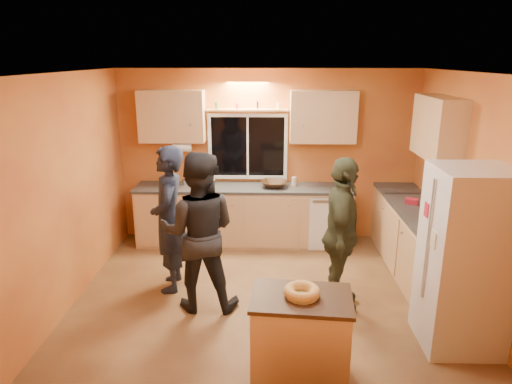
{
  "coord_description": "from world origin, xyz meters",
  "views": [
    {
      "loc": [
        -0.01,
        -4.83,
        2.76
      ],
      "look_at": [
        -0.14,
        0.4,
        1.2
      ],
      "focal_mm": 32.0,
      "sensor_mm": 36.0,
      "label": 1
    }
  ],
  "objects_px": {
    "person_right": "(341,235)",
    "refrigerator": "(465,260)",
    "island": "(300,338)",
    "person_center": "(199,232)",
    "person_left": "(169,219)"
  },
  "relations": [
    {
      "from": "person_right",
      "to": "refrigerator",
      "type": "bearing_deg",
      "value": -112.59
    },
    {
      "from": "island",
      "to": "person_right",
      "type": "height_order",
      "value": "person_right"
    },
    {
      "from": "refrigerator",
      "to": "person_right",
      "type": "bearing_deg",
      "value": 148.45
    },
    {
      "from": "island",
      "to": "person_center",
      "type": "bearing_deg",
      "value": 135.53
    },
    {
      "from": "refrigerator",
      "to": "person_left",
      "type": "relative_size",
      "value": 1.01
    },
    {
      "from": "refrigerator",
      "to": "person_left",
      "type": "height_order",
      "value": "refrigerator"
    },
    {
      "from": "refrigerator",
      "to": "person_right",
      "type": "distance_m",
      "value": 1.26
    },
    {
      "from": "refrigerator",
      "to": "person_right",
      "type": "height_order",
      "value": "refrigerator"
    },
    {
      "from": "person_center",
      "to": "person_right",
      "type": "height_order",
      "value": "person_center"
    },
    {
      "from": "refrigerator",
      "to": "person_right",
      "type": "xyz_separation_m",
      "value": [
        -1.08,
        0.66,
        -0.03
      ]
    },
    {
      "from": "island",
      "to": "person_right",
      "type": "bearing_deg",
      "value": 72.62
    },
    {
      "from": "person_center",
      "to": "island",
      "type": "bearing_deg",
      "value": 130.79
    },
    {
      "from": "island",
      "to": "person_center",
      "type": "relative_size",
      "value": 0.5
    },
    {
      "from": "person_left",
      "to": "person_right",
      "type": "bearing_deg",
      "value": 72.27
    },
    {
      "from": "island",
      "to": "person_right",
      "type": "distance_m",
      "value": 1.43
    }
  ]
}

